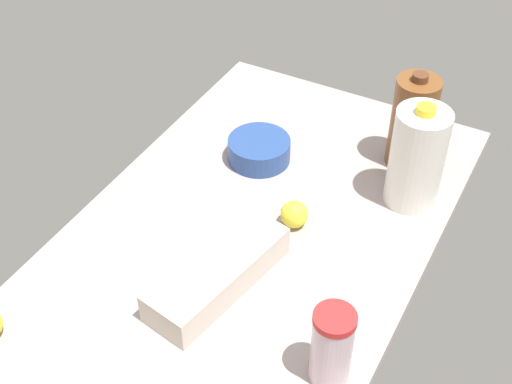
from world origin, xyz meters
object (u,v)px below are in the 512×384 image
object	(u,v)px
mixing_bowl	(259,150)
egg_carton	(218,273)
lemon_loose	(294,214)
tumbler_cup	(332,347)
milk_jug	(417,158)
chocolate_milk_jug	(412,122)

from	to	relation	value
mixing_bowl	egg_carton	bearing A→B (deg)	-163.32
lemon_loose	mixing_bowl	bearing A→B (deg)	46.57
tumbler_cup	egg_carton	bearing A→B (deg)	72.43
mixing_bowl	milk_jug	size ratio (longest dim) A/B	0.59
egg_carton	milk_jug	world-z (taller)	milk_jug
mixing_bowl	lemon_loose	bearing A→B (deg)	-133.43
mixing_bowl	tumbler_cup	world-z (taller)	tumbler_cup
egg_carton	chocolate_milk_jug	bearing A→B (deg)	-8.91
chocolate_milk_jug	mixing_bowl	size ratio (longest dim) A/B	1.62
chocolate_milk_jug	lemon_loose	size ratio (longest dim) A/B	4.03
lemon_loose	milk_jug	bearing A→B (deg)	-44.10
egg_carton	mixing_bowl	world-z (taller)	egg_carton
lemon_loose	chocolate_milk_jug	bearing A→B (deg)	-23.11
chocolate_milk_jug	egg_carton	xyz separation A→B (cm)	(-57.90, 20.48, -8.27)
lemon_loose	tumbler_cup	bearing A→B (deg)	-144.79
mixing_bowl	milk_jug	distance (cm)	39.59
egg_carton	milk_jug	distance (cm)	52.30
tumbler_cup	milk_jug	world-z (taller)	milk_jug
mixing_bowl	tumbler_cup	size ratio (longest dim) A/B	0.91
egg_carton	tumbler_cup	xyz separation A→B (cm)	(-9.21, -29.08, 5.03)
tumbler_cup	mixing_bowl	bearing A→B (deg)	39.55
mixing_bowl	milk_jug	world-z (taller)	milk_jug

